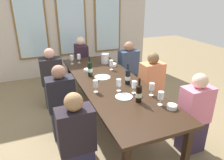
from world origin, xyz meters
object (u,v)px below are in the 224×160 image
Objects in this scene: dining_table at (111,86)px; tasting_bowl_2 at (88,70)px; wine_glass_4 at (72,58)px; seated_person_0 at (77,143)px; seated_person_1 at (194,116)px; wine_bottle_0 at (139,93)px; seated_person_2 at (52,80)px; seated_person_4 at (62,104)px; white_plate_0 at (102,77)px; wine_bottle_1 at (90,69)px; wine_glass_1 at (152,87)px; tasting_bowl_1 at (172,107)px; white_plate_1 at (124,97)px; wine_glass_5 at (119,83)px; seated_person_5 at (151,86)px; seated_person_3 at (128,70)px; wine_glass_0 at (79,57)px; seated_person_6 at (82,62)px; wine_bottle_2 at (128,76)px; tasting_bowl_0 at (113,65)px; wine_glass_6 at (134,85)px; wine_glass_2 at (96,84)px; wine_glass_7 at (161,96)px; metal_pitcher at (105,58)px; wine_glass_3 at (111,63)px.

dining_table is 0.62m from tasting_bowl_2.
seated_person_0 is at bearing -101.42° from wine_glass_4.
wine_bottle_0 is at bearing 158.63° from seated_person_1.
seated_person_4 is at bearing -90.00° from seated_person_2.
wine_bottle_1 is (-0.16, 0.14, 0.12)m from white_plate_0.
wine_bottle_1 reaches higher than wine_glass_1.
white_plate_1 is at bearing 129.01° from tasting_bowl_1.
wine_bottle_0 is 1.79× the size of wine_glass_5.
wine_glass_4 is 0.16× the size of seated_person_5.
tasting_bowl_1 is (0.39, -0.48, 0.02)m from white_plate_1.
seated_person_4 is (-0.58, -0.61, -0.23)m from tasting_bowl_2.
seated_person_3 and seated_person_5 have the same top height.
wine_bottle_1 is 0.75m from seated_person_4.
wine_bottle_1 reaches higher than wine_bottle_0.
tasting_bowl_1 is (0.58, -1.37, -0.10)m from wine_bottle_1.
seated_person_6 is at bearing 72.16° from wine_glass_0.
wine_glass_0 is (-0.42, 1.27, 0.00)m from wine_bottle_2.
tasting_bowl_0 is at bearing 125.09° from seated_person_5.
white_plate_0 is at bearing 114.79° from wine_glass_1.
wine_glass_5 is at bearing -121.72° from seated_person_3.
seated_person_1 is (0.76, -0.98, -0.15)m from dining_table.
wine_glass_2 is at bearing 153.92° from wine_glass_6.
wine_glass_7 is at bearing -39.19° from wine_bottle_0.
seated_person_6 is at bearing 132.18° from seated_person_3.
wine_glass_2 reaches higher than tasting_bowl_1.
wine_glass_6 is 0.43m from wine_glass_7.
seated_person_5 is (1.53, 0.07, 0.00)m from seated_person_4.
wine_bottle_2 is 0.28× the size of seated_person_1.
tasting_bowl_2 is at bearing 82.89° from wine_bottle_1.
wine_bottle_0 is 0.26m from wine_glass_1.
wine_bottle_0 reaches higher than wine_glass_0.
wine_glass_0 is at bearing 102.86° from wine_glass_6.
seated_person_0 is 2.80m from seated_person_6.
seated_person_6 is (0.00, 1.77, -0.15)m from dining_table.
tasting_bowl_2 is 0.13× the size of seated_person_3.
wine_glass_1 is 1.85m from wine_glass_4.
wine_bottle_2 is 1.53m from seated_person_2.
seated_person_3 is 1.14m from seated_person_6.
wine_glass_6 is at bearing -77.14° from wine_glass_0.
wine_bottle_0 is 0.42m from tasting_bowl_1.
wine_glass_5 and wine_glass_7 have the same top height.
wine_glass_6 reaches higher than tasting_bowl_1.
white_plate_1 is at bearing -87.74° from white_plate_0.
wine_bottle_0 is at bearing 132.97° from tasting_bowl_1.
wine_bottle_0 is at bearing -39.45° from seated_person_4.
tasting_bowl_0 is at bearing 88.83° from wine_glass_7.
metal_pitcher is 1.61× the size of tasting_bowl_1.
wine_glass_3 is at bearing -10.95° from tasting_bowl_2.
wine_glass_4 is 1.18m from seated_person_3.
wine_glass_7 is at bearing -83.31° from wine_bottle_2.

